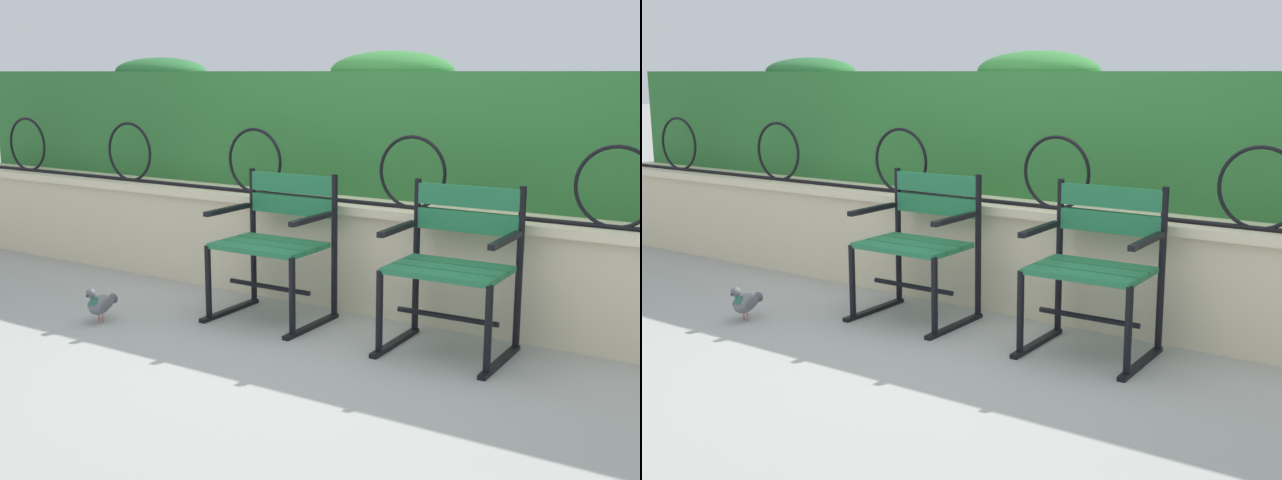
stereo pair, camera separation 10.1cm
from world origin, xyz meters
The scene contains 7 objects.
ground_plane centered at (0.00, 0.00, 0.00)m, with size 60.00×60.00×0.00m, color #9E9E99.
stone_wall centered at (0.00, 0.83, 0.32)m, with size 7.84×0.41×0.64m.
iron_arch_fence centered at (-0.30, 0.75, 0.82)m, with size 7.29×0.02×0.42m.
hedge_row centered at (-0.01, 1.31, 1.05)m, with size 7.68×0.62×0.90m.
park_chair_left centered at (-0.45, 0.34, 0.46)m, with size 0.63×0.53×0.84m.
park_chair_right centered at (0.64, 0.36, 0.46)m, with size 0.62×0.54×0.85m.
pigeon_near_chairs centered at (-1.24, -0.29, 0.11)m, with size 0.16×0.28×0.22m.
Camera 2 is at (2.36, -3.34, 1.41)m, focal length 46.23 mm.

